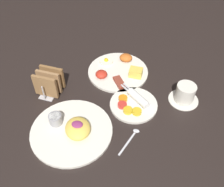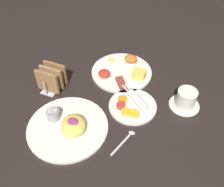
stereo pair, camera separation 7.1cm
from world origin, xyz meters
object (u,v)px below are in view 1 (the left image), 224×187
object	(u,v)px
plate_condiments	(134,104)
plate_foreground	(72,129)
plate_breakfast	(119,70)
toast_rack	(49,82)
coffee_cup	(185,94)

from	to	relation	value
plate_condiments	plate_foreground	world-z (taller)	plate_foreground
plate_breakfast	plate_condiments	distance (m)	0.21
plate_condiments	plate_foreground	distance (m)	0.26
plate_condiments	toast_rack	bearing A→B (deg)	-176.60
plate_foreground	plate_condiments	bearing A→B (deg)	46.01
coffee_cup	plate_foreground	bearing A→B (deg)	-143.19
plate_breakfast	toast_rack	size ratio (longest dim) A/B	2.33
plate_breakfast	plate_foreground	distance (m)	0.37
coffee_cup	plate_condiments	bearing A→B (deg)	-154.95
plate_foreground	coffee_cup	size ratio (longest dim) A/B	2.46
plate_breakfast	plate_foreground	world-z (taller)	plate_foreground
plate_breakfast	toast_rack	bearing A→B (deg)	-140.19
toast_rack	coffee_cup	world-z (taller)	toast_rack
plate_breakfast	coffee_cup	size ratio (longest dim) A/B	2.25
plate_condiments	plate_foreground	size ratio (longest dim) A/B	0.64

